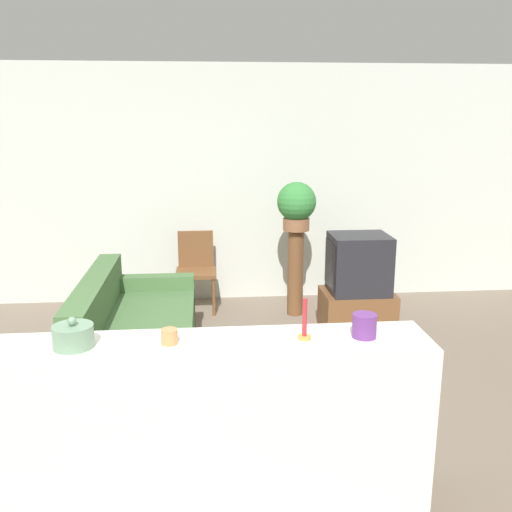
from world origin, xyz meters
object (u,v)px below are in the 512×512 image
Objects in this scene: television at (358,264)px; decorative_bowl at (73,336)px; wooden_chair at (196,266)px; couch at (135,338)px; potted_plant at (297,204)px.

decorative_bowl is at bearing -130.65° from television.
decorative_bowl is at bearing -99.51° from wooden_chair.
wooden_chair is (-1.62, 0.84, -0.21)m from television.
couch is 2.25m from potted_plant.
potted_plant reaches higher than couch.
potted_plant reaches higher than television.
television reaches higher than couch.
wooden_chair is (0.50, 1.60, 0.19)m from couch.
decorative_bowl is at bearing -92.19° from couch.
couch is at bearing 87.81° from decorative_bowl.
couch is 1.94m from decorative_bowl.
decorative_bowl is (-1.65, -3.09, -0.18)m from potted_plant.
television reaches higher than wooden_chair.
television is 1.84m from wooden_chair.
potted_plant is at bearing -15.22° from wooden_chair.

